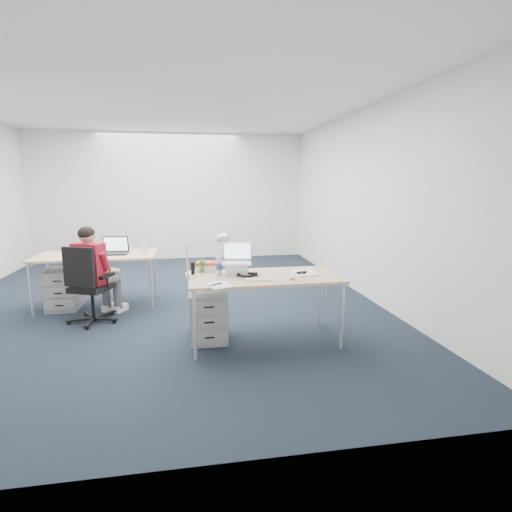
# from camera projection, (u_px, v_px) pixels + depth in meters

# --- Properties ---
(floor) EXTENTS (7.00, 7.00, 0.00)m
(floor) POSITION_uv_depth(u_px,v_px,m) (165.00, 303.00, 5.76)
(floor) COLOR black
(floor) RESTS_ON ground
(room) EXTENTS (6.02, 7.02, 2.80)m
(room) POSITION_uv_depth(u_px,v_px,m) (159.00, 182.00, 5.45)
(room) COLOR silver
(room) RESTS_ON ground
(desk_near) EXTENTS (1.60, 0.80, 0.73)m
(desk_near) POSITION_uv_depth(u_px,v_px,m) (264.00, 280.00, 4.26)
(desk_near) COLOR tan
(desk_near) RESTS_ON ground
(desk_far) EXTENTS (1.60, 0.80, 0.73)m
(desk_far) POSITION_uv_depth(u_px,v_px,m) (96.00, 258.00, 5.51)
(desk_far) COLOR tan
(desk_far) RESTS_ON ground
(office_chair) EXTENTS (0.80, 0.80, 0.97)m
(office_chair) POSITION_uv_depth(u_px,v_px,m) (91.00, 301.00, 4.91)
(office_chair) COLOR black
(office_chair) RESTS_ON ground
(seated_person) EXTENTS (0.58, 0.72, 1.18)m
(seated_person) POSITION_uv_depth(u_px,v_px,m) (97.00, 273.00, 5.01)
(seated_person) COLOR maroon
(seated_person) RESTS_ON ground
(drawer_pedestal_near) EXTENTS (0.40, 0.50, 0.55)m
(drawer_pedestal_near) POSITION_uv_depth(u_px,v_px,m) (208.00, 315.00, 4.37)
(drawer_pedestal_near) COLOR gray
(drawer_pedestal_near) RESTS_ON ground
(drawer_pedestal_far) EXTENTS (0.40, 0.50, 0.55)m
(drawer_pedestal_far) POSITION_uv_depth(u_px,v_px,m) (64.00, 289.00, 5.46)
(drawer_pedestal_far) COLOR gray
(drawer_pedestal_far) RESTS_ON ground
(silver_laptop) EXTENTS (0.36, 0.30, 0.34)m
(silver_laptop) POSITION_uv_depth(u_px,v_px,m) (237.00, 259.00, 4.29)
(silver_laptop) COLOR silver
(silver_laptop) RESTS_ON desk_near
(wireless_keyboard) EXTENTS (0.30, 0.16, 0.01)m
(wireless_keyboard) POSITION_uv_depth(u_px,v_px,m) (260.00, 279.00, 4.06)
(wireless_keyboard) COLOR white
(wireless_keyboard) RESTS_ON desk_near
(computer_mouse) EXTENTS (0.09, 0.12, 0.04)m
(computer_mouse) POSITION_uv_depth(u_px,v_px,m) (292.00, 278.00, 4.09)
(computer_mouse) COLOR white
(computer_mouse) RESTS_ON desk_near
(headphones) EXTENTS (0.27, 0.22, 0.04)m
(headphones) POSITION_uv_depth(u_px,v_px,m) (246.00, 274.00, 4.24)
(headphones) COLOR black
(headphones) RESTS_ON desk_near
(can_koozie) EXTENTS (0.10, 0.10, 0.13)m
(can_koozie) POSITION_uv_depth(u_px,v_px,m) (243.00, 270.00, 4.26)
(can_koozie) COLOR #151743
(can_koozie) RESTS_ON desk_near
(water_bottle) EXTENTS (0.09, 0.09, 0.23)m
(water_bottle) POSITION_uv_depth(u_px,v_px,m) (219.00, 264.00, 4.29)
(water_bottle) COLOR silver
(water_bottle) RESTS_ON desk_near
(bear_figurine) EXTENTS (0.09, 0.08, 0.15)m
(bear_figurine) POSITION_uv_depth(u_px,v_px,m) (202.00, 266.00, 4.40)
(bear_figurine) COLOR #247B21
(bear_figurine) RESTS_ON desk_near
(book_stack) EXTENTS (0.26, 0.22, 0.10)m
(book_stack) POSITION_uv_depth(u_px,v_px,m) (206.00, 266.00, 4.48)
(book_stack) COLOR silver
(book_stack) RESTS_ON desk_near
(cordless_phone) EXTENTS (0.04, 0.03, 0.13)m
(cordless_phone) POSITION_uv_depth(u_px,v_px,m) (193.00, 268.00, 4.30)
(cordless_phone) COLOR black
(cordless_phone) RESTS_ON desk_near
(papers_left) EXTENTS (0.27, 0.33, 0.01)m
(papers_left) POSITION_uv_depth(u_px,v_px,m) (218.00, 285.00, 3.84)
(papers_left) COLOR #DBBD7F
(papers_left) RESTS_ON desk_near
(papers_right) EXTENTS (0.24, 0.33, 0.01)m
(papers_right) POSITION_uv_depth(u_px,v_px,m) (304.00, 273.00, 4.36)
(papers_right) COLOR #DBBD7F
(papers_right) RESTS_ON desk_near
(sunglasses) EXTENTS (0.11, 0.06, 0.03)m
(sunglasses) POSITION_uv_depth(u_px,v_px,m) (302.00, 274.00, 4.29)
(sunglasses) COLOR black
(sunglasses) RESTS_ON desk_near
(desk_lamp) EXTENTS (0.44, 0.21, 0.48)m
(desk_lamp) POSITION_uv_depth(u_px,v_px,m) (201.00, 255.00, 4.11)
(desk_lamp) COLOR silver
(desk_lamp) RESTS_ON desk_near
(dark_laptop) EXTENTS (0.36, 0.35, 0.25)m
(dark_laptop) POSITION_uv_depth(u_px,v_px,m) (114.00, 245.00, 5.52)
(dark_laptop) COLOR black
(dark_laptop) RESTS_ON desk_far
(far_cup) EXTENTS (0.10, 0.10, 0.11)m
(far_cup) POSITION_uv_depth(u_px,v_px,m) (144.00, 249.00, 5.68)
(far_cup) COLOR white
(far_cup) RESTS_ON desk_far
(far_papers) EXTENTS (0.29, 0.35, 0.01)m
(far_papers) POSITION_uv_depth(u_px,v_px,m) (76.00, 254.00, 5.56)
(far_papers) COLOR white
(far_papers) RESTS_ON desk_far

